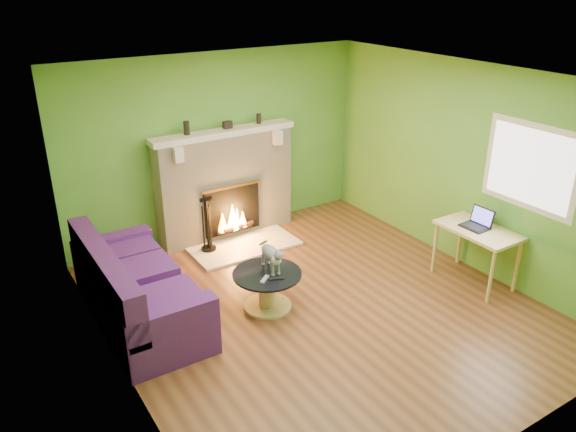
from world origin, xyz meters
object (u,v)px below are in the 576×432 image
at_px(sofa, 135,292).
at_px(cat, 271,256).
at_px(coffee_table, 267,287).
at_px(desk, 478,235).

relative_size(sofa, cat, 3.77).
xyz_separation_m(sofa, coffee_table, (1.35, -0.55, -0.10)).
xyz_separation_m(desk, cat, (-2.37, 0.92, -0.01)).
bearing_deg(cat, desk, -14.60).
distance_m(coffee_table, cat, 0.37).
bearing_deg(cat, coffee_table, -141.44).
xyz_separation_m(sofa, desk, (3.81, -1.42, 0.27)).
relative_size(coffee_table, cat, 1.43).
relative_size(sofa, desk, 2.13).
bearing_deg(coffee_table, cat, 32.01).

